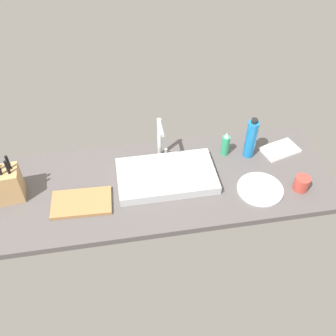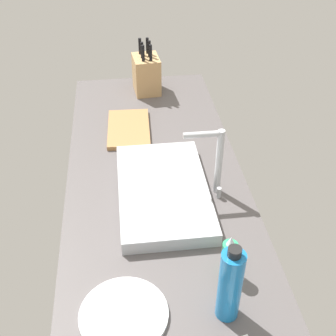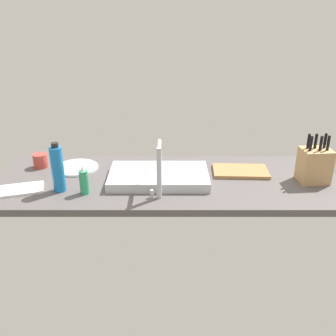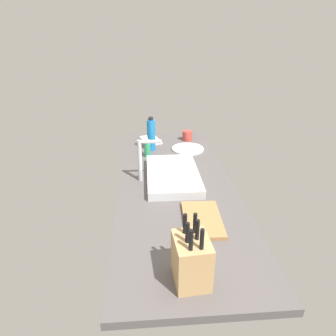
% 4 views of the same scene
% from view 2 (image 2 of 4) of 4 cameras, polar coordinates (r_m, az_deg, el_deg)
% --- Properties ---
extents(countertop_slab, '(1.79, 0.64, 0.04)m').
position_cam_2_polar(countertop_slab, '(1.54, -1.38, -3.24)').
color(countertop_slab, '#514C4C').
rests_on(countertop_slab, ground).
extents(sink_basin, '(0.51, 0.30, 0.05)m').
position_cam_2_polar(sink_basin, '(1.48, -0.66, -3.03)').
color(sink_basin, '#B7BABF').
rests_on(sink_basin, countertop_slab).
extents(faucet, '(0.05, 0.14, 0.25)m').
position_cam_2_polar(faucet, '(1.43, 6.23, 1.41)').
color(faucet, '#B7BABF').
rests_on(faucet, countertop_slab).
extents(knife_block, '(0.16, 0.13, 0.25)m').
position_cam_2_polar(knife_block, '(2.11, -2.87, 12.32)').
color(knife_block, tan).
rests_on(knife_block, countertop_slab).
extents(cutting_board, '(0.30, 0.19, 0.02)m').
position_cam_2_polar(cutting_board, '(1.84, -5.22, 5.21)').
color(cutting_board, '#9E7042').
rests_on(cutting_board, countertop_slab).
extents(soap_bottle, '(0.04, 0.04, 0.15)m').
position_cam_2_polar(soap_bottle, '(1.23, 8.04, -11.68)').
color(soap_bottle, '#2D9966').
rests_on(soap_bottle, countertop_slab).
extents(water_bottle, '(0.06, 0.06, 0.25)m').
position_cam_2_polar(water_bottle, '(1.11, 8.21, -15.04)').
color(water_bottle, '#1970B7').
rests_on(water_bottle, countertop_slab).
extents(dinner_plate, '(0.23, 0.23, 0.01)m').
position_cam_2_polar(dinner_plate, '(1.18, -5.86, -18.69)').
color(dinner_plate, white).
rests_on(dinner_plate, countertop_slab).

